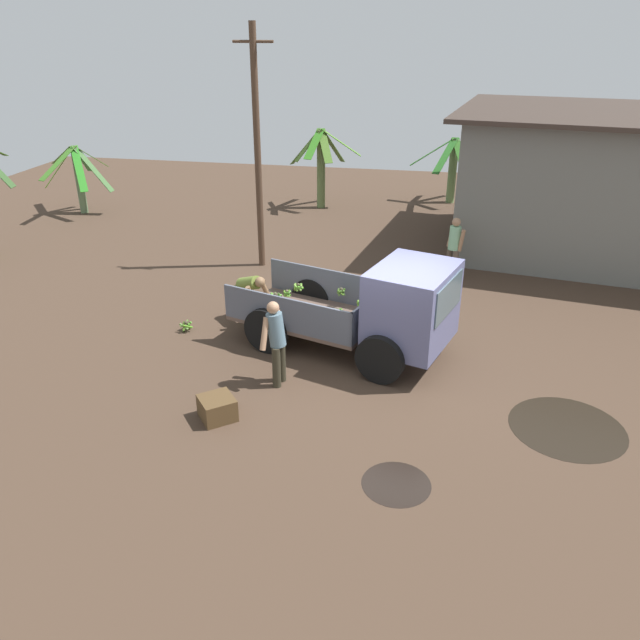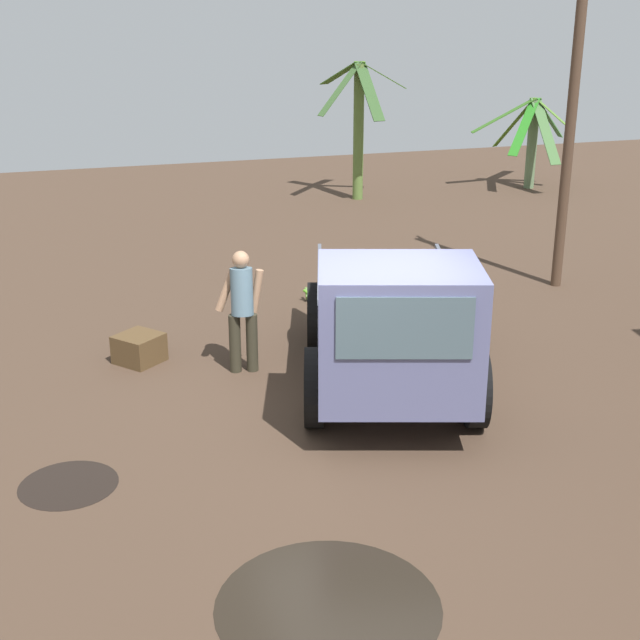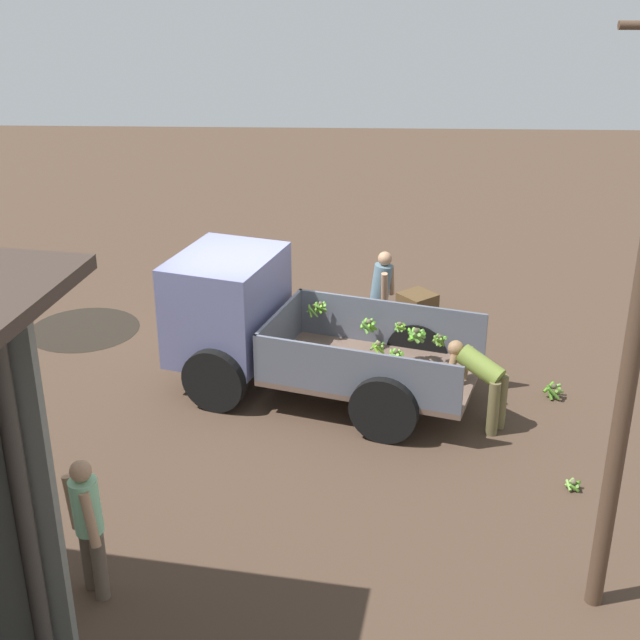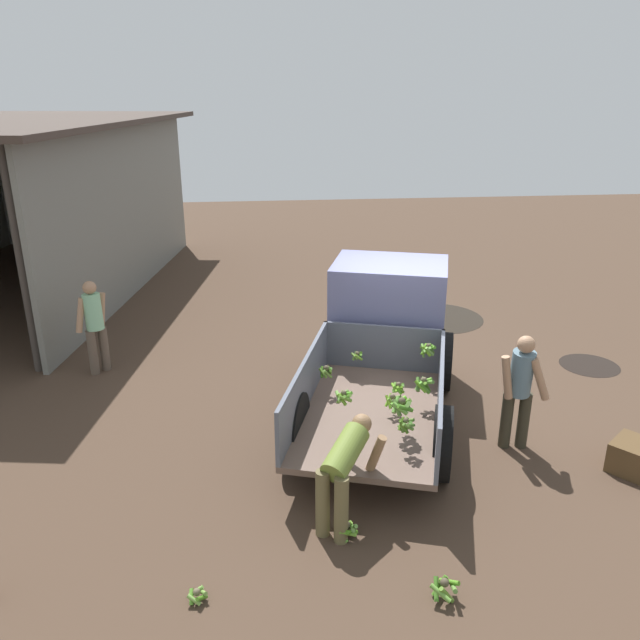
{
  "view_description": "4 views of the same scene",
  "coord_description": "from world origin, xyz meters",
  "px_view_note": "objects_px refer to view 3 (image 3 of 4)",
  "views": [
    {
      "loc": [
        0.68,
        -10.56,
        5.99
      ],
      "look_at": [
        -1.42,
        -0.12,
        0.92
      ],
      "focal_mm": 35.0,
      "sensor_mm": 36.0,
      "label": 1
    },
    {
      "loc": [
        8.72,
        -3.33,
        4.67
      ],
      "look_at": [
        -0.87,
        -0.33,
        1.03
      ],
      "focal_mm": 50.0,
      "sensor_mm": 36.0,
      "label": 2
    },
    {
      "loc": [
        -1.53,
        12.18,
        6.33
      ],
      "look_at": [
        -1.15,
        1.42,
        1.53
      ],
      "focal_mm": 50.0,
      "sensor_mm": 36.0,
      "label": 3
    },
    {
      "loc": [
        -8.96,
        2.33,
        4.52
      ],
      "look_at": [
        -0.85,
        1.45,
        1.48
      ],
      "focal_mm": 35.0,
      "sensor_mm": 36.0,
      "label": 4
    }
  ],
  "objects_px": {
    "cargo_truck": "(259,321)",
    "utility_pole": "(637,325)",
    "person_foreground_visitor": "(381,294)",
    "banana_bunch_on_ground_0": "(573,484)",
    "wooden_crate_0": "(417,304)",
    "person_bystander_near_shed": "(88,522)",
    "banana_bunch_on_ground_2": "(497,417)",
    "banana_bunch_on_ground_1": "(554,390)",
    "person_worker_loading": "(481,378)"
  },
  "relations": [
    {
      "from": "cargo_truck",
      "to": "utility_pole",
      "type": "xyz_separation_m",
      "value": [
        -3.85,
        4.58,
        2.07
      ]
    },
    {
      "from": "person_foreground_visitor",
      "to": "banana_bunch_on_ground_0",
      "type": "distance_m",
      "value": 4.67
    },
    {
      "from": "person_foreground_visitor",
      "to": "wooden_crate_0",
      "type": "height_order",
      "value": "person_foreground_visitor"
    },
    {
      "from": "person_bystander_near_shed",
      "to": "wooden_crate_0",
      "type": "height_order",
      "value": "person_bystander_near_shed"
    },
    {
      "from": "utility_pole",
      "to": "banana_bunch_on_ground_2",
      "type": "distance_m",
      "value": 4.61
    },
    {
      "from": "banana_bunch_on_ground_1",
      "to": "utility_pole",
      "type": "bearing_deg",
      "value": 83.92
    },
    {
      "from": "wooden_crate_0",
      "to": "person_worker_loading",
      "type": "bearing_deg",
      "value": 98.94
    },
    {
      "from": "person_foreground_visitor",
      "to": "banana_bunch_on_ground_0",
      "type": "xyz_separation_m",
      "value": [
        -2.25,
        4.0,
        -0.83
      ]
    },
    {
      "from": "person_foreground_visitor",
      "to": "wooden_crate_0",
      "type": "bearing_deg",
      "value": 71.25
    },
    {
      "from": "cargo_truck",
      "to": "utility_pole",
      "type": "relative_size",
      "value": 0.77
    },
    {
      "from": "banana_bunch_on_ground_1",
      "to": "banana_bunch_on_ground_0",
      "type": "bearing_deg",
      "value": 84.38
    },
    {
      "from": "utility_pole",
      "to": "banana_bunch_on_ground_0",
      "type": "relative_size",
      "value": 29.24
    },
    {
      "from": "person_foreground_visitor",
      "to": "person_bystander_near_shed",
      "type": "bearing_deg",
      "value": -107.76
    },
    {
      "from": "person_worker_loading",
      "to": "banana_bunch_on_ground_2",
      "type": "bearing_deg",
      "value": -145.01
    },
    {
      "from": "utility_pole",
      "to": "person_foreground_visitor",
      "type": "distance_m",
      "value": 6.67
    },
    {
      "from": "cargo_truck",
      "to": "utility_pole",
      "type": "height_order",
      "value": "utility_pole"
    },
    {
      "from": "utility_pole",
      "to": "banana_bunch_on_ground_1",
      "type": "distance_m",
      "value": 5.22
    },
    {
      "from": "cargo_truck",
      "to": "wooden_crate_0",
      "type": "xyz_separation_m",
      "value": [
        -2.52,
        -2.69,
        -0.84
      ]
    },
    {
      "from": "person_foreground_visitor",
      "to": "person_worker_loading",
      "type": "bearing_deg",
      "value": -53.27
    },
    {
      "from": "person_foreground_visitor",
      "to": "banana_bunch_on_ground_0",
      "type": "relative_size",
      "value": 7.84
    },
    {
      "from": "banana_bunch_on_ground_1",
      "to": "person_worker_loading",
      "type": "bearing_deg",
      "value": 33.2
    },
    {
      "from": "wooden_crate_0",
      "to": "utility_pole",
      "type": "bearing_deg",
      "value": 100.4
    },
    {
      "from": "cargo_truck",
      "to": "person_foreground_visitor",
      "type": "xyz_separation_m",
      "value": [
        -1.82,
        -1.39,
        -0.13
      ]
    },
    {
      "from": "cargo_truck",
      "to": "person_worker_loading",
      "type": "height_order",
      "value": "cargo_truck"
    },
    {
      "from": "utility_pole",
      "to": "person_bystander_near_shed",
      "type": "distance_m",
      "value": 5.57
    },
    {
      "from": "banana_bunch_on_ground_1",
      "to": "wooden_crate_0",
      "type": "xyz_separation_m",
      "value": [
        1.79,
        -2.99,
        0.06
      ]
    },
    {
      "from": "person_bystander_near_shed",
      "to": "banana_bunch_on_ground_2",
      "type": "height_order",
      "value": "person_bystander_near_shed"
    },
    {
      "from": "cargo_truck",
      "to": "person_worker_loading",
      "type": "relative_size",
      "value": 4.07
    },
    {
      "from": "person_worker_loading",
      "to": "banana_bunch_on_ground_1",
      "type": "relative_size",
      "value": 3.69
    },
    {
      "from": "cargo_truck",
      "to": "banana_bunch_on_ground_2",
      "type": "distance_m",
      "value": 3.66
    },
    {
      "from": "utility_pole",
      "to": "cargo_truck",
      "type": "bearing_deg",
      "value": -49.93
    },
    {
      "from": "cargo_truck",
      "to": "banana_bunch_on_ground_1",
      "type": "height_order",
      "value": "cargo_truck"
    },
    {
      "from": "cargo_truck",
      "to": "person_bystander_near_shed",
      "type": "xyz_separation_m",
      "value": [
        1.26,
        4.63,
        -0.15
      ]
    },
    {
      "from": "person_bystander_near_shed",
      "to": "banana_bunch_on_ground_2",
      "type": "relative_size",
      "value": 6.05
    },
    {
      "from": "cargo_truck",
      "to": "banana_bunch_on_ground_0",
      "type": "height_order",
      "value": "cargo_truck"
    },
    {
      "from": "utility_pole",
      "to": "person_bystander_near_shed",
      "type": "bearing_deg",
      "value": 0.61
    },
    {
      "from": "person_foreground_visitor",
      "to": "person_worker_loading",
      "type": "distance_m",
      "value": 2.8
    },
    {
      "from": "utility_pole",
      "to": "person_foreground_visitor",
      "type": "height_order",
      "value": "utility_pole"
    },
    {
      "from": "person_worker_loading",
      "to": "banana_bunch_on_ground_0",
      "type": "bearing_deg",
      "value": 158.19
    },
    {
      "from": "person_bystander_near_shed",
      "to": "cargo_truck",
      "type": "bearing_deg",
      "value": -150.52
    },
    {
      "from": "utility_pole",
      "to": "banana_bunch_on_ground_1",
      "type": "relative_size",
      "value": 19.39
    },
    {
      "from": "person_bystander_near_shed",
      "to": "wooden_crate_0",
      "type": "xyz_separation_m",
      "value": [
        -3.77,
        -7.32,
        -0.69
      ]
    },
    {
      "from": "person_foreground_visitor",
      "to": "banana_bunch_on_ground_2",
      "type": "bearing_deg",
      "value": -48.82
    },
    {
      "from": "utility_pole",
      "to": "banana_bunch_on_ground_1",
      "type": "height_order",
      "value": "utility_pole"
    },
    {
      "from": "wooden_crate_0",
      "to": "person_foreground_visitor",
      "type": "bearing_deg",
      "value": 61.93
    },
    {
      "from": "person_bystander_near_shed",
      "to": "banana_bunch_on_ground_0",
      "type": "bearing_deg",
      "value": 155.39
    },
    {
      "from": "person_worker_loading",
      "to": "person_bystander_near_shed",
      "type": "xyz_separation_m",
      "value": [
        4.37,
        3.54,
        0.16
      ]
    },
    {
      "from": "utility_pole",
      "to": "banana_bunch_on_ground_0",
      "type": "xyz_separation_m",
      "value": [
        -0.23,
        -1.97,
        -3.02
      ]
    },
    {
      "from": "person_worker_loading",
      "to": "wooden_crate_0",
      "type": "height_order",
      "value": "person_worker_loading"
    },
    {
      "from": "banana_bunch_on_ground_1",
      "to": "banana_bunch_on_ground_2",
      "type": "bearing_deg",
      "value": 39.94
    }
  ]
}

